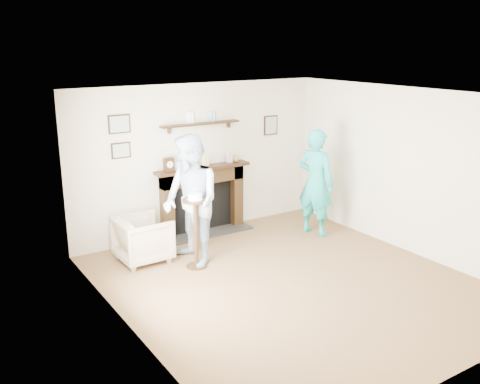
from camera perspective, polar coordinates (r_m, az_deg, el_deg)
name	(u,v)px	position (r m, az deg, el deg)	size (l,w,h in m)	color
ground	(291,283)	(7.33, 5.42, -9.65)	(5.00, 5.00, 0.00)	brown
room_shell	(262,156)	(7.33, 2.40, 3.84)	(4.54, 5.02, 2.52)	beige
armchair	(144,260)	(8.13, -10.18, -7.18)	(0.72, 0.74, 0.67)	#BCAF8B
man	(193,263)	(7.95, -5.07, -7.54)	(0.92, 0.72, 1.90)	#CBDFFF
woman	(314,233)	(9.17, 7.87, -4.38)	(0.65, 0.43, 1.79)	#1FB29B
pedestal_table	(196,220)	(7.56, -4.75, -2.96)	(0.36, 0.36, 1.16)	black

